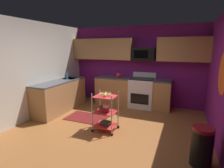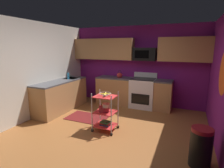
% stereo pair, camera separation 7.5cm
% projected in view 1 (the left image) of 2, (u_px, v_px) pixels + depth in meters
% --- Properties ---
extents(floor, '(4.40, 4.80, 0.04)m').
position_uv_depth(floor, '(106.00, 134.00, 4.05)').
color(floor, '#995B2D').
rests_on(floor, ground).
extents(wall_back, '(4.52, 0.06, 2.60)m').
position_uv_depth(wall_back, '(135.00, 66.00, 5.99)').
color(wall_back, '#751970').
rests_on(wall_back, ground).
extents(wall_left, '(0.06, 4.80, 2.60)m').
position_uv_depth(wall_left, '(28.00, 71.00, 4.61)').
color(wall_left, silver).
rests_on(wall_left, ground).
extents(wall_flower_decal, '(0.00, 0.81, 0.81)m').
position_uv_depth(wall_flower_decal, '(223.00, 73.00, 3.23)').
color(wall_flower_decal, '#E5591E').
extents(counter_run, '(3.43, 2.52, 0.92)m').
position_uv_depth(counter_run, '(102.00, 93.00, 5.67)').
color(counter_run, '#B27F4C').
rests_on(counter_run, ground).
extents(oven_range, '(0.76, 0.65, 1.10)m').
position_uv_depth(oven_range, '(142.00, 92.00, 5.73)').
color(oven_range, white).
rests_on(oven_range, ground).
extents(upper_cabinets, '(4.40, 0.33, 0.70)m').
position_uv_depth(upper_cabinets, '(132.00, 49.00, 5.73)').
color(upper_cabinets, '#B27F4C').
extents(microwave, '(0.70, 0.39, 0.40)m').
position_uv_depth(microwave, '(144.00, 54.00, 5.58)').
color(microwave, black).
extents(rolling_cart, '(0.55, 0.43, 0.91)m').
position_uv_depth(rolling_cart, '(105.00, 112.00, 4.09)').
color(rolling_cart, silver).
rests_on(rolling_cart, ground).
extents(fruit_bowl, '(0.27, 0.27, 0.07)m').
position_uv_depth(fruit_bowl, '(105.00, 94.00, 4.00)').
color(fruit_bowl, silver).
rests_on(fruit_bowl, rolling_cart).
extents(mixing_bowl_large, '(0.25, 0.25, 0.11)m').
position_uv_depth(mixing_bowl_large, '(104.00, 109.00, 4.09)').
color(mixing_bowl_large, maroon).
rests_on(mixing_bowl_large, rolling_cart).
extents(mixing_bowl_small, '(0.18, 0.18, 0.08)m').
position_uv_depth(mixing_bowl_small, '(106.00, 105.00, 4.03)').
color(mixing_bowl_small, silver).
rests_on(mixing_bowl_small, rolling_cart).
extents(book_stack, '(0.23, 0.20, 0.09)m').
position_uv_depth(book_stack, '(106.00, 123.00, 4.15)').
color(book_stack, '#1E4C8C').
rests_on(book_stack, rolling_cart).
extents(kettle, '(0.21, 0.18, 0.26)m').
position_uv_depth(kettle, '(119.00, 75.00, 5.92)').
color(kettle, red).
rests_on(kettle, counter_run).
extents(dish_soap_bottle, '(0.06, 0.06, 0.20)m').
position_uv_depth(dish_soap_bottle, '(67.00, 76.00, 5.59)').
color(dish_soap_bottle, '#2D8CBF').
rests_on(dish_soap_bottle, counter_run).
extents(trash_can, '(0.34, 0.42, 0.66)m').
position_uv_depth(trash_can, '(202.00, 146.00, 2.89)').
color(trash_can, black).
rests_on(trash_can, ground).
extents(floor_rug, '(1.10, 0.71, 0.01)m').
position_uv_depth(floor_rug, '(87.00, 118.00, 4.90)').
color(floor_rug, maroon).
rests_on(floor_rug, ground).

